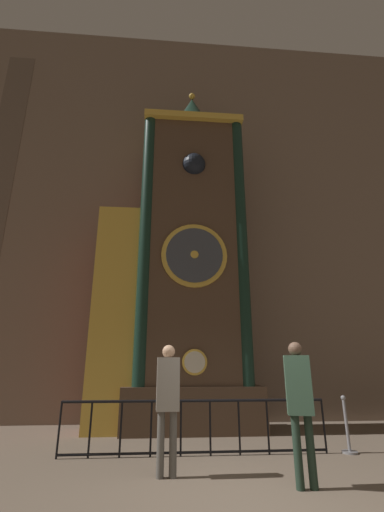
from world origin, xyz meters
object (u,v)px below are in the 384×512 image
clock_tower (180,264)px  visitor_near (168,395)px  stanchion_post (348,434)px  visitor_far (299,397)px

clock_tower → visitor_near: 4.73m
clock_tower → stanchion_post: (2.99, -2.40, -3.87)m
clock_tower → visitor_near: bearing=-95.4°
clock_tower → visitor_near: clock_tower is taller
clock_tower → stanchion_post: 5.45m
visitor_near → visitor_far: (1.79, -0.63, 0.01)m
visitor_near → clock_tower: bearing=82.6°
visitor_near → visitor_far: visitor_far is taller
clock_tower → visitor_far: bearing=-70.8°
visitor_near → visitor_far: size_ratio=0.99×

